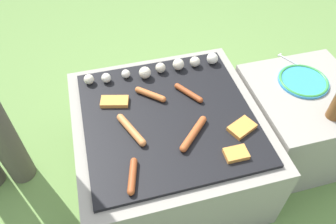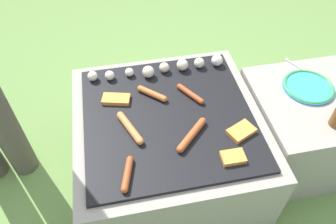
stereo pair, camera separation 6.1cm
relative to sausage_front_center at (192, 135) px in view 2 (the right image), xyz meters
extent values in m
plane|color=#608442|center=(-0.07, 0.14, -0.46)|extent=(14.00, 14.00, 0.00)
cube|color=gray|center=(-0.07, 0.14, -0.24)|extent=(0.83, 0.83, 0.42)
cube|color=black|center=(-0.07, 0.14, -0.02)|extent=(0.73, 0.73, 0.02)
cube|color=gray|center=(0.61, 0.11, -0.24)|extent=(0.52, 0.54, 0.44)
cylinder|color=#C6753D|center=(-0.25, 0.09, 0.00)|extent=(0.09, 0.17, 0.03)
sphere|color=#C6753D|center=(-0.28, 0.17, 0.00)|extent=(0.03, 0.03, 0.03)
sphere|color=#C6753D|center=(-0.21, 0.01, 0.00)|extent=(0.03, 0.03, 0.03)
cylinder|color=#A34C23|center=(0.00, 0.00, 0.00)|extent=(0.15, 0.15, 0.03)
sphere|color=#A34C23|center=(0.06, 0.06, 0.00)|extent=(0.03, 0.03, 0.03)
sphere|color=#A34C23|center=(-0.06, -0.06, 0.00)|extent=(0.03, 0.03, 0.03)
cylinder|color=#93421E|center=(0.05, 0.24, 0.00)|extent=(0.10, 0.13, 0.03)
sphere|color=#93421E|center=(0.01, 0.29, 0.00)|extent=(0.03, 0.03, 0.03)
sphere|color=#93421E|center=(0.09, 0.18, 0.00)|extent=(0.03, 0.03, 0.03)
cylinder|color=#93421E|center=(-0.28, -0.13, 0.00)|extent=(0.06, 0.13, 0.03)
sphere|color=#93421E|center=(-0.30, -0.19, 0.00)|extent=(0.03, 0.03, 0.03)
sphere|color=#93421E|center=(-0.26, -0.07, 0.00)|extent=(0.03, 0.03, 0.03)
cylinder|color=#B7602D|center=(-0.12, 0.27, 0.00)|extent=(0.12, 0.11, 0.03)
sphere|color=#B7602D|center=(-0.07, 0.23, 0.00)|extent=(0.03, 0.03, 0.03)
sphere|color=#B7602D|center=(-0.17, 0.32, 0.00)|extent=(0.03, 0.03, 0.03)
cube|color=#D18438|center=(0.13, -0.14, -0.01)|extent=(0.09, 0.07, 0.02)
cube|color=#D18438|center=(0.21, -0.02, -0.01)|extent=(0.13, 0.11, 0.02)
cube|color=#D18438|center=(-0.29, 0.27, -0.01)|extent=(0.14, 0.09, 0.02)
sphere|color=beige|center=(-0.38, 0.44, 0.01)|extent=(0.05, 0.05, 0.05)
sphere|color=silver|center=(-0.30, 0.43, 0.01)|extent=(0.05, 0.05, 0.05)
sphere|color=silver|center=(-0.21, 0.43, 0.01)|extent=(0.04, 0.04, 0.04)
sphere|color=beige|center=(-0.12, 0.41, 0.01)|extent=(0.06, 0.06, 0.06)
sphere|color=beige|center=(-0.03, 0.43, 0.01)|extent=(0.05, 0.05, 0.05)
sphere|color=beige|center=(0.06, 0.43, 0.01)|extent=(0.06, 0.06, 0.06)
sphere|color=beige|center=(0.15, 0.43, 0.01)|extent=(0.05, 0.05, 0.05)
sphere|color=silver|center=(0.24, 0.43, 0.01)|extent=(0.06, 0.06, 0.06)
cylinder|color=#338CCC|center=(0.61, 0.18, -0.01)|extent=(0.24, 0.24, 0.01)
torus|color=#338C3F|center=(0.61, 0.18, 0.00)|extent=(0.23, 0.23, 0.01)
cylinder|color=silver|center=(0.65, 0.30, -0.01)|extent=(0.11, 0.19, 0.01)
cube|color=silver|center=(0.60, 0.39, -0.01)|extent=(0.02, 0.02, 0.01)
camera|label=1|loc=(-0.32, -0.79, 1.06)|focal=35.00mm
camera|label=2|loc=(-0.26, -0.80, 1.06)|focal=35.00mm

